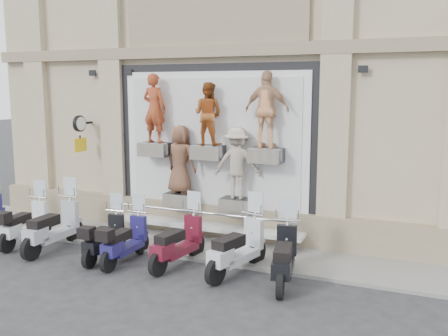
{
  "coord_description": "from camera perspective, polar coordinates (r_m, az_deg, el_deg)",
  "views": [
    {
      "loc": [
        5.3,
        -8.78,
        3.94
      ],
      "look_at": [
        0.73,
        1.9,
        2.07
      ],
      "focal_mm": 40.0,
      "sensor_mm": 36.0,
      "label": 1
    }
  ],
  "objects": [
    {
      "name": "scooter_g",
      "position": [
        10.62,
        1.54,
        -7.81
      ],
      "size": [
        1.08,
        2.15,
        1.68
      ],
      "primitive_type": null,
      "rotation": [
        0.0,
        0.0,
        -0.24
      ],
      "color": "silver",
      "rests_on": "ground"
    },
    {
      "name": "ground",
      "position": [
        10.98,
        -7.6,
        -11.94
      ],
      "size": [
        90.0,
        90.0,
        0.0
      ],
      "primitive_type": "plane",
      "color": "#2A2A2C",
      "rests_on": "ground"
    },
    {
      "name": "guard_rail",
      "position": [
        12.5,
        -2.93,
        -6.99
      ],
      "size": [
        5.06,
        0.1,
        0.93
      ],
      "primitive_type": null,
      "color": "#9EA0A5",
      "rests_on": "ground"
    },
    {
      "name": "clock_sign_bracket",
      "position": [
        14.57,
        -16.13,
        4.32
      ],
      "size": [
        0.1,
        0.8,
        1.02
      ],
      "color": "black",
      "rests_on": "ground"
    },
    {
      "name": "sidewalk",
      "position": [
        12.71,
        -2.71,
        -8.72
      ],
      "size": [
        16.0,
        2.2,
        0.08
      ],
      "primitive_type": "cube",
      "color": "gray",
      "rests_on": "ground"
    },
    {
      "name": "scooter_f",
      "position": [
        11.16,
        -5.3,
        -7.25
      ],
      "size": [
        0.84,
        2.02,
        1.59
      ],
      "primitive_type": null,
      "rotation": [
        0.0,
        0.0,
        -0.14
      ],
      "color": "#560E1E",
      "rests_on": "ground"
    },
    {
      "name": "scooter_c",
      "position": [
        12.83,
        -19.0,
        -5.26
      ],
      "size": [
        0.65,
        2.12,
        1.71
      ],
      "primitive_type": null,
      "rotation": [
        0.0,
        0.0,
        0.02
      ],
      "color": "#9C9FA9",
      "rests_on": "ground"
    },
    {
      "name": "building",
      "position": [
        16.77,
        4.74,
        16.19
      ],
      "size": [
        14.0,
        8.6,
        12.0
      ],
      "primitive_type": null,
      "color": "#BEAF8B",
      "rests_on": "ground"
    },
    {
      "name": "shop_vitrine",
      "position": [
        12.72,
        -1.14,
        2.31
      ],
      "size": [
        5.6,
        0.91,
        4.3
      ],
      "color": "black",
      "rests_on": "ground"
    },
    {
      "name": "scooter_d",
      "position": [
        11.91,
        -13.52,
        -6.77
      ],
      "size": [
        0.68,
        1.82,
        1.45
      ],
      "primitive_type": null,
      "rotation": [
        0.0,
        0.0,
        0.09
      ],
      "color": "black",
      "rests_on": "ground"
    },
    {
      "name": "scooter_e",
      "position": [
        11.56,
        -11.23,
        -7.07
      ],
      "size": [
        0.55,
        1.84,
        1.49
      ],
      "primitive_type": null,
      "rotation": [
        0.0,
        0.0,
        0.01
      ],
      "color": "#1C1855",
      "rests_on": "ground"
    },
    {
      "name": "scooter_b",
      "position": [
        13.59,
        -21.81,
        -4.98
      ],
      "size": [
        0.73,
        1.95,
        1.55
      ],
      "primitive_type": null,
      "rotation": [
        0.0,
        0.0,
        0.1
      ],
      "color": "silver",
      "rests_on": "ground"
    },
    {
      "name": "scooter_h",
      "position": [
        10.19,
        6.91,
        -8.72
      ],
      "size": [
        0.97,
        2.1,
        1.64
      ],
      "primitive_type": null,
      "rotation": [
        0.0,
        0.0,
        0.2
      ],
      "color": "black",
      "rests_on": "ground"
    }
  ]
}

